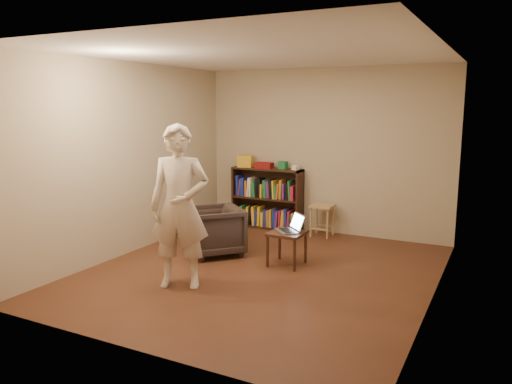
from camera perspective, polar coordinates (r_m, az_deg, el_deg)
The scene contains 15 objects.
floor at distance 6.21m, azimuth 0.55°, elevation -9.14°, with size 4.50×4.50×0.00m, color #462616.
ceiling at distance 5.89m, azimuth 0.59°, elevation 15.50°, with size 4.50×4.50×0.00m, color white.
wall_back at distance 7.98m, azimuth 7.84°, elevation 4.61°, with size 4.00×4.00×0.00m, color tan.
wall_left at distance 7.03m, azimuth -14.20°, elevation 3.69°, with size 4.50×4.50×0.00m, color tan.
wall_right at distance 5.34m, azimuth 20.17°, elevation 1.47°, with size 4.50×4.50×0.00m, color tan.
bookshelf at distance 8.31m, azimuth 1.31°, elevation -1.09°, with size 1.20×0.30×1.00m.
box_yellow at distance 8.35m, azimuth -1.23°, elevation 3.54°, with size 0.24×0.17×0.20m, color gold.
red_cloth at distance 8.20m, azimuth 0.91°, elevation 3.06°, with size 0.28×0.21×0.09m, color maroon.
box_green at distance 8.11m, azimuth 3.07°, elevation 3.09°, with size 0.13×0.13×0.13m, color #1E713D.
box_white at distance 8.02m, azimuth 4.54°, elevation 2.80°, with size 0.09×0.09×0.07m, color white.
stool at distance 7.83m, azimuth 7.58°, elevation -2.16°, with size 0.34×0.34×0.50m.
armchair at distance 6.86m, azimuth -4.79°, elevation -4.43°, with size 0.71×0.73×0.66m, color #2F231F.
side_table at distance 6.38m, azimuth 3.55°, elevation -5.21°, with size 0.43×0.43×0.44m.
laptop at distance 6.38m, azimuth 4.03°, elevation -4.02°, with size 0.44×0.44×0.22m.
person at distance 5.58m, azimuth -8.73°, elevation -1.69°, with size 0.67×0.44×1.83m, color beige.
Camera 1 is at (2.62, -5.25, 2.03)m, focal length 35.00 mm.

